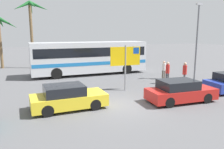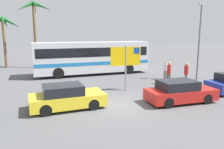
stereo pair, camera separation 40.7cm
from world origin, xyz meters
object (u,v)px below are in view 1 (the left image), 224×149
object	(u,v)px
ferry_sign	(126,58)
car_yellow	(68,97)
pedestrian_crossing_lot	(168,71)
bus_front_coach	(90,56)
pedestrian_near_sign	(185,72)
pedestrian_by_bus	(164,69)
car_red	(180,91)

from	to	relation	value
ferry_sign	car_yellow	xyz separation A→B (m)	(-4.60, -2.43, -1.69)
pedestrian_crossing_lot	bus_front_coach	bearing A→B (deg)	-74.94
pedestrian_near_sign	pedestrian_by_bus	world-z (taller)	pedestrian_near_sign
pedestrian_near_sign	pedestrian_by_bus	xyz separation A→B (m)	(-0.04, 2.69, -0.14)
pedestrian_near_sign	pedestrian_by_bus	distance (m)	2.70
car_yellow	pedestrian_crossing_lot	bearing A→B (deg)	18.34
car_yellow	bus_front_coach	bearing A→B (deg)	65.69
pedestrian_near_sign	car_yellow	bearing A→B (deg)	-132.00
bus_front_coach	car_yellow	distance (m)	10.42
pedestrian_crossing_lot	ferry_sign	bearing A→B (deg)	-11.05
car_red	pedestrian_crossing_lot	bearing A→B (deg)	66.59
ferry_sign	pedestrian_near_sign	bearing A→B (deg)	-1.17
car_red	pedestrian_near_sign	size ratio (longest dim) A/B	2.29
pedestrian_crossing_lot	pedestrian_by_bus	world-z (taller)	pedestrian_crossing_lot
car_yellow	pedestrian_by_bus	world-z (taller)	pedestrian_by_bus
car_red	ferry_sign	bearing A→B (deg)	119.98
pedestrian_by_bus	pedestrian_crossing_lot	bearing A→B (deg)	-142.77
ferry_sign	car_yellow	world-z (taller)	ferry_sign
bus_front_coach	pedestrian_crossing_lot	bearing A→B (deg)	-55.02
bus_front_coach	pedestrian_crossing_lot	world-z (taller)	bus_front_coach
bus_front_coach	car_red	xyz separation A→B (m)	(2.37, -10.74, -1.15)
car_red	pedestrian_crossing_lot	xyz separation A→B (m)	(2.16, 4.27, 0.42)
bus_front_coach	pedestrian_near_sign	xyz separation A→B (m)	(5.40, -7.46, -0.70)
bus_front_coach	pedestrian_crossing_lot	size ratio (longest dim) A/B	6.24
car_yellow	car_red	world-z (taller)	same
ferry_sign	pedestrian_crossing_lot	distance (m)	4.23
car_yellow	pedestrian_near_sign	size ratio (longest dim) A/B	2.19
car_yellow	pedestrian_near_sign	bearing A→B (deg)	11.06
bus_front_coach	car_red	distance (m)	11.06
pedestrian_crossing_lot	pedestrian_by_bus	distance (m)	1.90
pedestrian_crossing_lot	pedestrian_near_sign	size ratio (longest dim) A/B	0.98
car_yellow	pedestrian_by_bus	xyz separation A→B (m)	(9.42, 4.76, 0.31)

